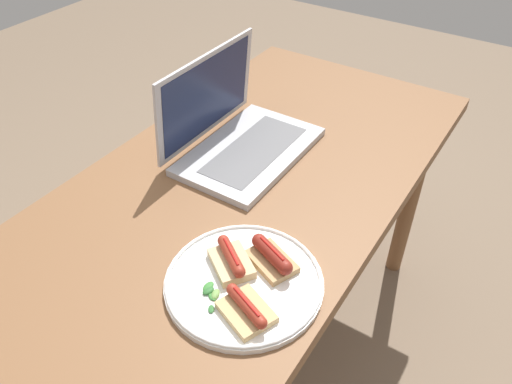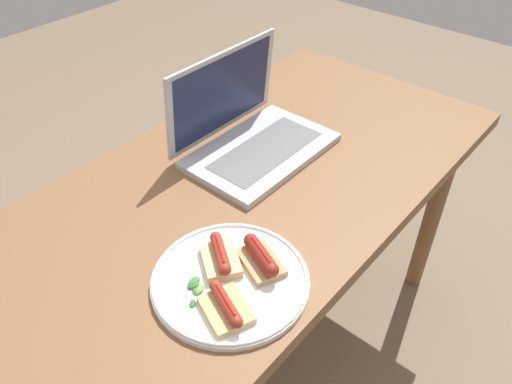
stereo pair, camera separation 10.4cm
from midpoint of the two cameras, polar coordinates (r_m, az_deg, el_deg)
name	(u,v)px [view 1 (the left image)]	position (r m, az deg, el deg)	size (l,w,h in m)	color
ground_plane	(239,359)	(1.68, -3.77, -18.60)	(6.00, 6.00, 0.00)	#75604C
desk	(234,215)	(1.19, -5.02, -2.74)	(1.45, 0.68, 0.70)	brown
laptop	(238,135)	(1.24, -4.50, 6.43)	(0.37, 0.26, 0.24)	#B7B7BC
plate	(244,281)	(0.93, -4.62, -10.31)	(0.29, 0.29, 0.02)	white
sausage_toast_left	(246,309)	(0.87, -4.60, -13.40)	(0.10, 0.11, 0.04)	tan
sausage_toast_middle	(231,260)	(0.94, -6.01, -7.93)	(0.11, 0.11, 0.04)	#D6B784
sausage_toast_right	(272,257)	(0.94, -1.36, -7.59)	(0.10, 0.11, 0.04)	tan
salad_pile	(211,293)	(0.92, -8.47, -11.49)	(0.06, 0.05, 0.01)	#387A33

